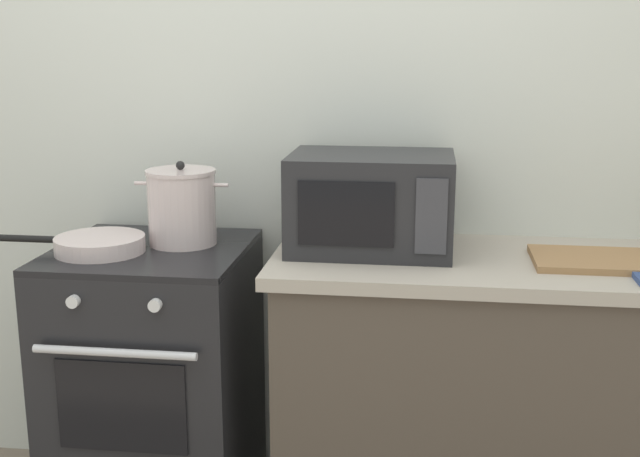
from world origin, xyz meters
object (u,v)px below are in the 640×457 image
object	(u,v)px
stove	(156,383)
microwave	(371,202)
cutting_board	(595,260)
stock_pot	(182,207)
frying_pan	(98,244)

from	to	relation	value
stove	microwave	xyz separation A→B (m)	(0.69, 0.08, 0.61)
microwave	stove	bearing A→B (deg)	-173.48
stove	cutting_board	xyz separation A→B (m)	(1.36, 0.00, 0.47)
stock_pot	microwave	bearing A→B (deg)	1.04
stock_pot	stove	bearing A→B (deg)	-142.62
stove	stock_pot	xyz separation A→B (m)	(0.09, 0.07, 0.58)
frying_pan	cutting_board	bearing A→B (deg)	2.71
microwave	cutting_board	distance (m)	0.68
stove	microwave	world-z (taller)	microwave
stove	frying_pan	xyz separation A→B (m)	(-0.14, -0.07, 0.48)
frying_pan	cutting_board	world-z (taller)	frying_pan
microwave	cutting_board	size ratio (longest dim) A/B	1.39
frying_pan	cutting_board	distance (m)	1.50
stove	microwave	distance (m)	0.93
frying_pan	cutting_board	xyz separation A→B (m)	(1.50, 0.07, -0.02)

